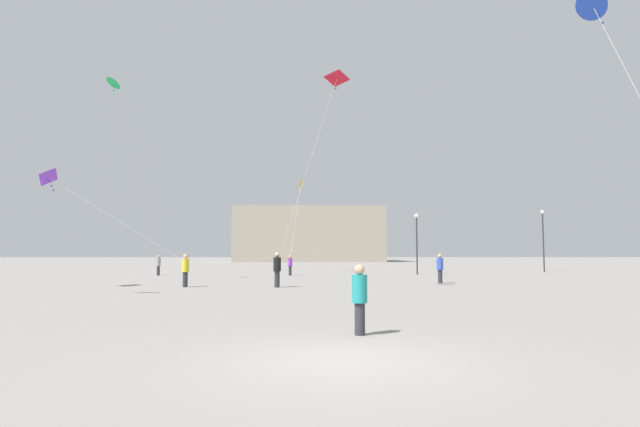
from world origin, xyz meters
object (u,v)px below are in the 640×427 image
at_px(person_in_blue, 440,267).
at_px(kite_cobalt_diamond, 593,7).
at_px(kite_emerald_diamond, 115,86).
at_px(building_left_hall, 308,235).
at_px(person_in_black, 277,268).
at_px(person_in_yellow, 185,269).
at_px(kite_crimson_delta, 335,84).
at_px(person_in_teal, 360,296).
at_px(person_in_grey, 158,264).
at_px(kite_violet_delta, 50,179).
at_px(lamppost_east, 543,231).
at_px(lamppost_west, 417,234).
at_px(kite_amber_diamond, 301,185).
at_px(person_in_purple, 290,264).

xyz_separation_m(person_in_blue, kite_cobalt_diamond, (2.55, -12.25, 9.73)).
relative_size(kite_emerald_diamond, building_left_hall, 0.43).
xyz_separation_m(person_in_black, person_in_yellow, (-4.84, 0.28, -0.05)).
xyz_separation_m(kite_cobalt_diamond, kite_crimson_delta, (-8.97, 7.01, -0.54)).
height_order(person_in_teal, person_in_grey, same).
height_order(person_in_teal, kite_violet_delta, kite_violet_delta).
distance_m(person_in_yellow, lamppost_east, 33.31).
xyz_separation_m(kite_emerald_diamond, lamppost_east, (33.66, 13.29, -8.79)).
bearing_deg(kite_cobalt_diamond, person_in_black, 142.53).
height_order(person_in_yellow, kite_cobalt_diamond, kite_cobalt_diamond).
bearing_deg(person_in_teal, kite_crimson_delta, -31.97).
height_order(person_in_black, kite_violet_delta, kite_violet_delta).
bearing_deg(lamppost_west, kite_violet_delta, -145.79).
xyz_separation_m(person_in_blue, kite_emerald_diamond, (-20.22, 2.24, 11.54)).
xyz_separation_m(kite_amber_diamond, kite_crimson_delta, (2.11, -21.57, 2.17)).
xyz_separation_m(person_in_black, lamppost_east, (22.81, 18.66, 2.70)).
xyz_separation_m(person_in_teal, kite_cobalt_diamond, (9.06, 5.89, 9.81)).
relative_size(person_in_yellow, kite_crimson_delta, 0.18).
bearing_deg(kite_cobalt_diamond, person_in_blue, 101.76).
bearing_deg(person_in_teal, person_in_black, -20.84).
distance_m(lamppost_east, lamppost_west, 13.18).
distance_m(kite_crimson_delta, lamppost_east, 29.46).
distance_m(person_in_yellow, kite_violet_delta, 8.26).
distance_m(person_in_yellow, kite_emerald_diamond, 13.97).
relative_size(building_left_hall, lamppost_east, 4.84).
height_order(kite_emerald_diamond, kite_amber_diamond, kite_emerald_diamond).
bearing_deg(kite_cobalt_diamond, kite_emerald_diamond, 147.52).
relative_size(person_in_yellow, kite_amber_diamond, 0.24).
distance_m(person_in_blue, kite_violet_delta, 21.81).
relative_size(kite_violet_delta, lamppost_west, 1.45).
relative_size(lamppost_east, lamppost_west, 1.14).
distance_m(person_in_blue, lamppost_west, 11.45).
height_order(person_in_teal, building_left_hall, building_left_hall).
distance_m(kite_emerald_diamond, building_left_hall, 64.06).
bearing_deg(person_in_purple, kite_crimson_delta, 103.17).
xyz_separation_m(person_in_grey, person_in_yellow, (5.22, -12.69, 0.08)).
bearing_deg(kite_cobalt_diamond, building_left_hall, 97.85).
distance_m(person_in_purple, kite_amber_diamond, 9.70).
xyz_separation_m(kite_emerald_diamond, kite_cobalt_diamond, (22.77, -14.49, -1.81)).
bearing_deg(kite_emerald_diamond, building_left_hall, 78.98).
xyz_separation_m(person_in_grey, building_left_hall, (11.36, 54.83, 4.00)).
bearing_deg(building_left_hall, person_in_teal, -88.93).
distance_m(person_in_yellow, kite_cobalt_diamond, 21.53).
xyz_separation_m(person_in_grey, kite_violet_delta, (-1.55, -13.64, 4.72)).
xyz_separation_m(kite_cobalt_diamond, kite_amber_diamond, (-11.09, 28.58, -2.71)).
bearing_deg(lamppost_west, person_in_yellow, -137.40).
xyz_separation_m(kite_violet_delta, lamppost_east, (34.41, 19.33, -1.89)).
height_order(person_in_black, lamppost_east, lamppost_east).
bearing_deg(lamppost_west, kite_cobalt_diamond, -86.26).
relative_size(person_in_yellow, building_left_hall, 0.06).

